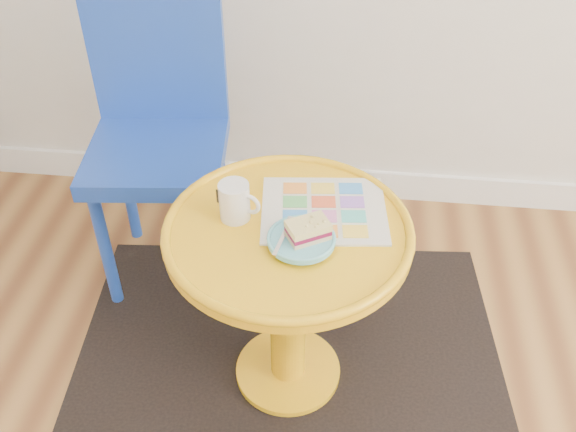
# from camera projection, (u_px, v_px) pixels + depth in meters

# --- Properties ---
(room_walls) EXTENTS (4.00, 4.00, 4.00)m
(room_walls) POSITION_uv_depth(u_px,v_px,m) (135.00, 372.00, 1.88)
(room_walls) COLOR silver
(room_walls) RESTS_ON ground
(rug) EXTENTS (1.38, 1.20, 0.01)m
(rug) POSITION_uv_depth(u_px,v_px,m) (288.00, 372.00, 1.94)
(rug) COLOR black
(rug) RESTS_ON ground
(side_table) EXTENTS (0.61, 0.61, 0.58)m
(side_table) POSITION_uv_depth(u_px,v_px,m) (288.00, 276.00, 1.67)
(side_table) COLOR gold
(side_table) RESTS_ON ground
(chair) EXTENTS (0.46, 0.46, 0.95)m
(chair) POSITION_uv_depth(u_px,v_px,m) (159.00, 125.00, 2.01)
(chair) COLOR #1B40AF
(chair) RESTS_ON ground
(newspaper) EXTENTS (0.34, 0.30, 0.01)m
(newspaper) POSITION_uv_depth(u_px,v_px,m) (324.00, 210.00, 1.62)
(newspaper) COLOR silver
(newspaper) RESTS_ON side_table
(mug) EXTENTS (0.11, 0.08, 0.10)m
(mug) POSITION_uv_depth(u_px,v_px,m) (235.00, 201.00, 1.57)
(mug) COLOR white
(mug) RESTS_ON side_table
(plate) EXTENTS (0.16, 0.16, 0.02)m
(plate) POSITION_uv_depth(u_px,v_px,m) (301.00, 240.00, 1.51)
(plate) COLOR #61BACD
(plate) RESTS_ON newspaper
(cake_slice) EXTENTS (0.12, 0.10, 0.04)m
(cake_slice) POSITION_uv_depth(u_px,v_px,m) (308.00, 230.00, 1.50)
(cake_slice) COLOR #D3BC8C
(cake_slice) RESTS_ON plate
(fork) EXTENTS (0.04, 0.14, 0.00)m
(fork) POSITION_uv_depth(u_px,v_px,m) (284.00, 234.00, 1.51)
(fork) COLOR silver
(fork) RESTS_ON plate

